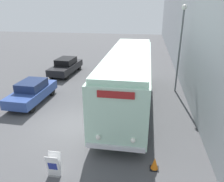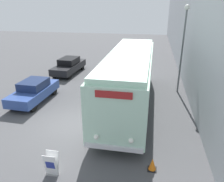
{
  "view_description": "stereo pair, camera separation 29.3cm",
  "coord_description": "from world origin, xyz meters",
  "px_view_note": "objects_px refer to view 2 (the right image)",
  "views": [
    {
      "loc": [
        3.77,
        -10.13,
        6.26
      ],
      "look_at": [
        2.09,
        0.29,
        2.04
      ],
      "focal_mm": 35.0,
      "sensor_mm": 36.0,
      "label": 1
    },
    {
      "loc": [
        4.06,
        -10.08,
        6.26
      ],
      "look_at": [
        2.09,
        0.29,
        2.04
      ],
      "focal_mm": 35.0,
      "sensor_mm": 36.0,
      "label": 2
    }
  ],
  "objects_px": {
    "sign_board": "(51,164)",
    "traffic_cone": "(152,164)",
    "streetlamp": "(184,38)",
    "parked_car_near": "(34,91)",
    "parked_car_mid": "(69,66)",
    "vintage_bus": "(130,76)"
  },
  "relations": [
    {
      "from": "vintage_bus",
      "to": "sign_board",
      "type": "bearing_deg",
      "value": -107.57
    },
    {
      "from": "sign_board",
      "to": "streetlamp",
      "type": "xyz_separation_m",
      "value": [
        5.6,
        10.01,
        3.57
      ]
    },
    {
      "from": "streetlamp",
      "to": "parked_car_mid",
      "type": "bearing_deg",
      "value": 163.47
    },
    {
      "from": "sign_board",
      "to": "traffic_cone",
      "type": "height_order",
      "value": "sign_board"
    },
    {
      "from": "vintage_bus",
      "to": "parked_car_mid",
      "type": "bearing_deg",
      "value": 137.24
    },
    {
      "from": "vintage_bus",
      "to": "parked_car_mid",
      "type": "relative_size",
      "value": 2.44
    },
    {
      "from": "parked_car_mid",
      "to": "traffic_cone",
      "type": "distance_m",
      "value": 14.47
    },
    {
      "from": "sign_board",
      "to": "traffic_cone",
      "type": "xyz_separation_m",
      "value": [
        3.86,
        1.0,
        -0.23
      ]
    },
    {
      "from": "parked_car_near",
      "to": "parked_car_mid",
      "type": "xyz_separation_m",
      "value": [
        -0.06,
        6.63,
        0.0
      ]
    },
    {
      "from": "streetlamp",
      "to": "parked_car_near",
      "type": "height_order",
      "value": "streetlamp"
    },
    {
      "from": "sign_board",
      "to": "parked_car_near",
      "type": "height_order",
      "value": "parked_car_near"
    },
    {
      "from": "parked_car_mid",
      "to": "streetlamp",
      "type": "bearing_deg",
      "value": -13.16
    },
    {
      "from": "streetlamp",
      "to": "parked_car_near",
      "type": "xyz_separation_m",
      "value": [
        -9.82,
        -3.69,
        -3.31
      ]
    },
    {
      "from": "vintage_bus",
      "to": "traffic_cone",
      "type": "relative_size",
      "value": 21.41
    },
    {
      "from": "sign_board",
      "to": "traffic_cone",
      "type": "distance_m",
      "value": 3.99
    },
    {
      "from": "streetlamp",
      "to": "sign_board",
      "type": "bearing_deg",
      "value": -119.2
    },
    {
      "from": "parked_car_mid",
      "to": "vintage_bus",
      "type": "bearing_deg",
      "value": -39.39
    },
    {
      "from": "vintage_bus",
      "to": "traffic_cone",
      "type": "xyz_separation_m",
      "value": [
        1.66,
        -5.95,
        -1.73
      ]
    },
    {
      "from": "vintage_bus",
      "to": "parked_car_near",
      "type": "distance_m",
      "value": 6.57
    },
    {
      "from": "vintage_bus",
      "to": "streetlamp",
      "type": "relative_size",
      "value": 1.83
    },
    {
      "from": "traffic_cone",
      "to": "streetlamp",
      "type": "bearing_deg",
      "value": 79.08
    },
    {
      "from": "sign_board",
      "to": "parked_car_near",
      "type": "relative_size",
      "value": 0.23
    }
  ]
}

